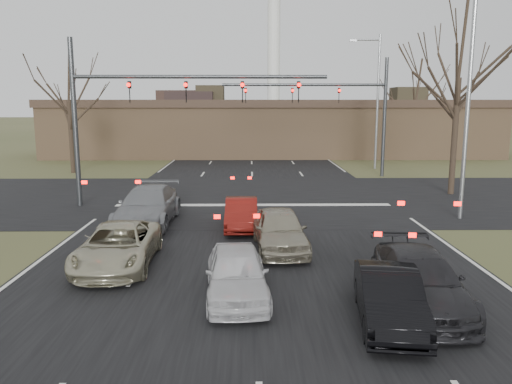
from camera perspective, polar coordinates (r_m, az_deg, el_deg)
ground at (r=12.15m, az=0.08°, el=-13.95°), size 360.00×360.00×0.00m
road_main at (r=71.27m, az=-0.59°, el=6.07°), size 14.00×300.00×0.02m
road_cross at (r=26.56m, az=-0.37°, el=-0.65°), size 200.00×14.00×0.02m
building at (r=49.20m, az=1.81°, el=7.38°), size 42.40×10.40×5.30m
mast_arm_near at (r=24.63m, az=-12.81°, el=10.10°), size 12.12×0.24×8.00m
mast_arm_far at (r=34.68m, az=9.97°, el=10.02°), size 11.12×0.24×8.00m
streetlight_right_near at (r=22.94m, az=22.76°, el=10.89°), size 2.34×0.25×10.00m
streetlight_right_far at (r=39.26m, az=13.49°, el=10.71°), size 2.34×0.25×10.00m
tree_right_near at (r=29.57m, az=22.49°, el=17.00°), size 6.90×6.90×11.50m
tree_left_far at (r=38.39m, az=-20.81°, el=12.99°), size 5.70×5.70×9.50m
tree_right_far at (r=48.57m, az=17.87°, el=11.95°), size 5.40×5.40×9.00m
car_silver_suv at (r=15.93m, az=-15.50°, el=-5.97°), size 2.30×4.72×1.29m
car_white_sedan at (r=12.98m, az=-2.22°, el=-9.22°), size 1.81×3.97×1.32m
car_black_hatch at (r=11.94m, az=14.97°, el=-11.51°), size 1.79×3.91×1.24m
car_charcoal_sedan at (r=13.07m, az=18.13°, el=-9.54°), size 2.16×4.73×1.34m
car_grey_ahead at (r=21.15m, az=-12.25°, el=-1.56°), size 2.25×5.34×1.54m
car_red_ahead at (r=20.00m, az=-1.68°, el=-2.50°), size 1.29×3.64×1.20m
car_silver_ahead at (r=17.04m, az=2.73°, el=-4.34°), size 1.94×4.28×1.42m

